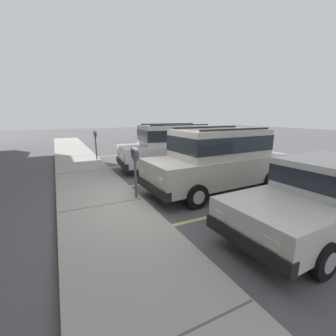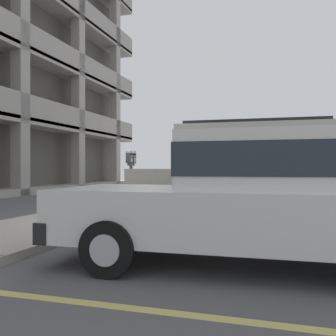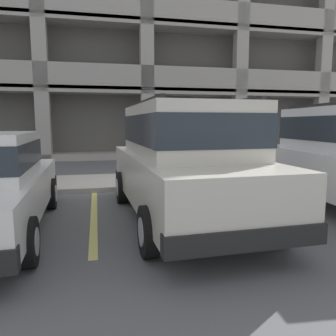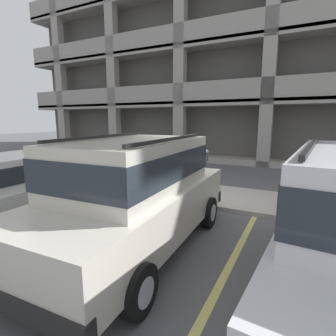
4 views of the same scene
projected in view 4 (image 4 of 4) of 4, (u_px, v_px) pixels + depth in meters
The scene contains 7 objects.
ground_plane at pixel (190, 211), 6.85m from camera, with size 80.00×80.00×0.10m.
sidewalk at pixel (206, 195), 7.96m from camera, with size 40.00×2.20×0.12m.
parking_stall_lines at pixel (240, 245), 4.90m from camera, with size 12.90×4.80×0.01m.
silver_suv at pixel (136, 190), 4.60m from camera, with size 2.15×4.85×2.03m.
red_sedan at pixel (14, 187), 5.84m from camera, with size 1.95×4.54×1.54m.
parking_meter_near at pixel (201, 163), 6.86m from camera, with size 0.35×0.12×1.43m.
parking_garage at pixel (283, 34), 16.19m from camera, with size 32.00×10.00×16.25m.
Camera 4 is at (2.47, -6.07, 2.32)m, focal length 28.00 mm.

